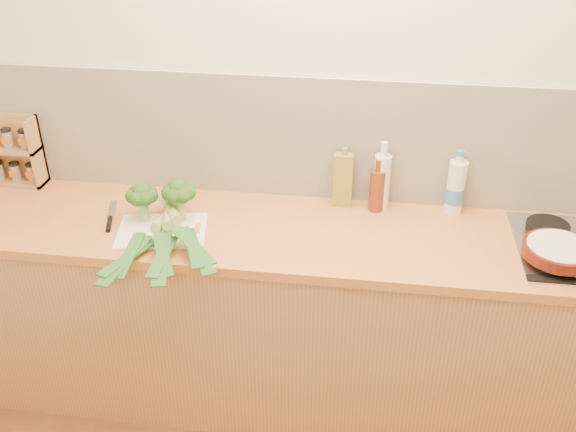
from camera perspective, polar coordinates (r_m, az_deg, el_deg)
name	(u,v)px	position (r m, az deg, el deg)	size (l,w,h in m)	color
room_shell	(336,141)	(2.71, 4.30, 6.65)	(3.50, 3.50, 3.50)	beige
counter	(325,319)	(2.84, 3.30, -9.13)	(3.20, 0.62, 0.90)	#A67145
chopping_board	(162,231)	(2.62, -11.12, -1.29)	(0.35, 0.26, 0.01)	white
broccoli_left	(142,195)	(2.64, -12.85, 1.80)	(0.13, 0.13, 0.17)	#85A45F
broccoli_right	(179,192)	(2.62, -9.69, 2.09)	(0.14, 0.14, 0.18)	#85A45F
leek_front	(153,230)	(2.58, -11.91, -1.22)	(0.16, 0.64, 0.04)	white
leek_mid	(166,229)	(2.54, -10.75, -1.17)	(0.19, 0.61, 0.04)	white
leek_back	(179,223)	(2.54, -9.67, -0.63)	(0.38, 0.55, 0.04)	white
chefs_knife	(110,220)	(2.74, -15.54, -0.38)	(0.10, 0.26, 0.02)	silver
skillet	(560,251)	(2.55, 23.01, -2.86)	(0.38, 0.26, 0.05)	#46150B
spice_rack	(13,154)	(3.16, -23.25, 5.12)	(0.27, 0.11, 0.32)	tan
oil_tin	(343,180)	(2.72, 4.91, 3.23)	(0.08, 0.05, 0.27)	olive
glass_bottle	(382,181)	(2.72, 8.32, 3.12)	(0.07, 0.07, 0.30)	silver
amber_bottle	(377,189)	(2.71, 7.90, 2.35)	(0.06, 0.06, 0.23)	#602912
water_bottle	(455,189)	(2.75, 14.66, 2.36)	(0.08, 0.08, 0.26)	silver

